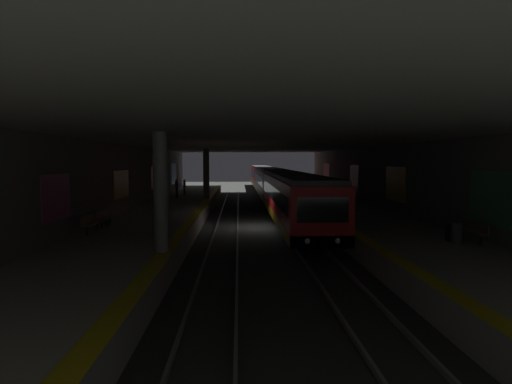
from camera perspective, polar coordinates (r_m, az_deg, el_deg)
The scene contains 20 objects.
ground_plane at distance 27.93m, azimuth 0.51°, elevation -4.94°, with size 120.00×120.00×0.00m, color #383A38.
track_left at distance 28.11m, azimuth 5.01°, elevation -4.73°, with size 60.00×1.53×0.16m.
track_right at distance 27.89m, azimuth -4.02°, elevation -4.79°, with size 60.00×1.53×0.16m.
platform_left at distance 28.93m, azimuth 13.61°, elevation -3.68°, with size 60.00×5.30×1.06m.
platform_right at distance 28.29m, azimuth -12.88°, elevation -3.85°, with size 60.00×5.30×1.06m.
wall_left at distance 29.69m, azimuth 19.04°, elevation 0.82°, with size 60.00×0.56×5.60m.
wall_right at distance 28.79m, azimuth -18.62°, elevation 0.73°, with size 60.00×0.56×5.60m.
ceiling_slab at distance 27.59m, azimuth 0.52°, elevation 7.04°, with size 60.00×19.40×0.40m.
pillar_near at distance 16.02m, azimuth -13.00°, elevation -0.02°, with size 0.56×0.56×4.55m.
pillar_far at distance 37.59m, azimuth -6.90°, elevation 2.53°, with size 0.56×0.56×4.55m.
metro_train at distance 46.94m, azimuth 2.01°, elevation 1.33°, with size 58.67×2.83×3.49m.
bench_left_mid at distance 19.79m, azimuth 27.87°, elevation -4.70°, with size 1.70×0.47×0.86m.
bench_left_far at distance 35.40m, azimuth 13.92°, elevation -0.52°, with size 1.70×0.47×0.86m.
bench_right_near at distance 21.34m, azimuth -21.96°, elevation -3.88°, with size 1.70×0.47×0.86m.
bench_right_mid at distance 23.30m, azimuth -20.24°, elevation -3.16°, with size 1.70×0.47×0.86m.
person_waiting_near at distance 38.94m, azimuth -10.91°, elevation 0.58°, with size 0.60×0.24×1.73m.
person_walking_mid at distance 41.72m, azimuth -9.87°, elevation 0.72°, with size 0.60×0.22×1.58m.
suitcase_rolling at distance 19.65m, azimuth 25.21°, elevation -5.20°, with size 0.42×0.21×0.99m.
backpack_on_floor at distance 23.15m, azimuth -19.87°, elevation -4.01°, with size 0.30×0.20×0.40m.
trash_bin at distance 19.45m, azimuth 25.97°, elevation -5.08°, with size 0.44×0.44×0.85m.
Camera 1 is at (-27.52, 1.39, 4.52)m, focal length 28.93 mm.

